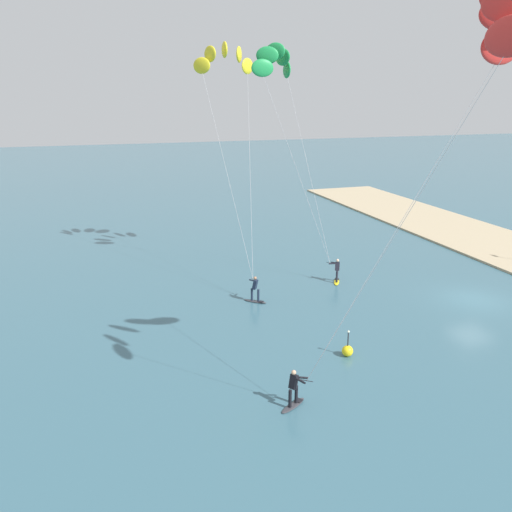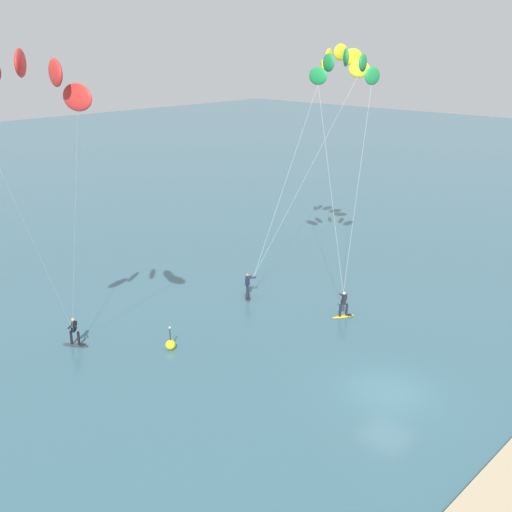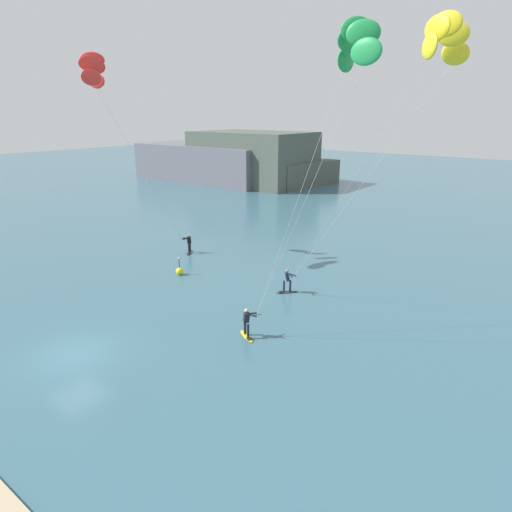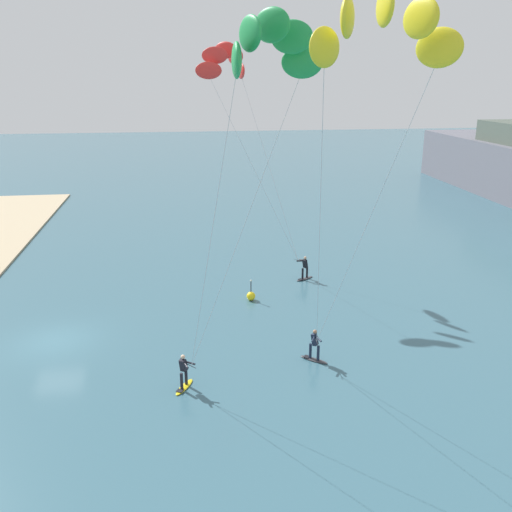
# 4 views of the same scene
# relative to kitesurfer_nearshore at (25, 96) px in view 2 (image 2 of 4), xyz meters

# --- Properties ---
(ground_plane) EXTENTS (240.00, 240.00, 0.00)m
(ground_plane) POSITION_rel_kitesurfer_nearshore_xyz_m (11.37, -10.66, -14.02)
(ground_plane) COLOR #386070
(kitesurfer_nearshore) EXTENTS (6.98, 7.87, 15.82)m
(kitesurfer_nearshore) POSITION_rel_kitesurfer_nearshore_xyz_m (0.00, 0.00, 0.00)
(kitesurfer_nearshore) COLOR #333338
(kitesurfer_nearshore) RESTS_ON ground
(kitesurfer_mid_water) EXTENTS (9.99, 4.46, 15.96)m
(kitesurfer_mid_water) POSITION_rel_kitesurfer_nearshore_xyz_m (23.54, 2.06, 0.12)
(kitesurfer_mid_water) COLOR #333338
(kitesurfer_mid_water) RESTS_ON ground
(kitesurfer_far_out) EXTENTS (6.36, 5.82, 15.70)m
(kitesurfer_far_out) POSITION_rel_kitesurfer_nearshore_xyz_m (20.71, -0.74, -0.12)
(kitesurfer_far_out) COLOR yellow
(kitesurfer_far_out) RESTS_ON ground
(marker_buoy) EXTENTS (0.56, 0.56, 1.38)m
(marker_buoy) POSITION_rel_kitesurfer_nearshore_xyz_m (7.10, 0.54, -13.72)
(marker_buoy) COLOR yellow
(marker_buoy) RESTS_ON ground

